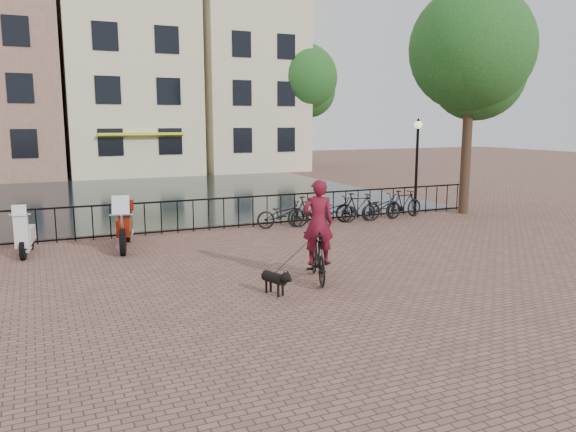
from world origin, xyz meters
name	(u,v)px	position (x,y,z in m)	size (l,w,h in m)	color
ground	(352,301)	(0.00, 0.00, 0.00)	(100.00, 100.00, 0.00)	brown
canal_water	(163,195)	(0.00, 17.30, 0.00)	(20.00, 20.00, 0.00)	black
railing	(224,214)	(0.00, 8.00, 0.50)	(20.00, 0.05, 1.02)	black
canal_house_mid	(127,83)	(0.50, 30.00, 5.90)	(8.00, 9.50, 11.80)	beige
canal_house_right	(241,75)	(8.50, 30.00, 6.65)	(7.00, 9.00, 13.30)	beige
tree_near_right	(472,49)	(9.20, 7.30, 5.97)	(4.48, 4.48, 8.24)	black
tree_far_right	(303,78)	(12.00, 27.00, 6.35)	(4.76, 4.76, 8.76)	black
lamp_post	(417,151)	(7.20, 7.60, 2.38)	(0.30, 0.30, 3.45)	black
cyclist	(318,236)	(0.03, 1.51, 0.98)	(1.09, 1.96, 2.58)	black
dog	(274,281)	(-1.21, 0.99, 0.27)	(0.51, 0.84, 0.54)	black
motorcycle	(125,219)	(-3.30, 6.47, 0.81)	(1.01, 2.32, 1.61)	maroon
scooter	(25,227)	(-5.76, 6.77, 0.72)	(0.65, 1.59, 1.44)	silver
parked_bike_0	(283,214)	(1.80, 7.40, 0.45)	(0.60, 1.72, 0.90)	black
parked_bike_1	(309,211)	(2.75, 7.40, 0.50)	(0.47, 1.66, 1.00)	black
parked_bike_2	(334,210)	(3.70, 7.40, 0.45)	(0.60, 1.72, 0.90)	black
parked_bike_3	(358,207)	(4.65, 7.40, 0.50)	(0.47, 1.66, 1.00)	black
parked_bike_4	(381,207)	(5.60, 7.40, 0.45)	(0.60, 1.72, 0.90)	black
parked_bike_5	(404,204)	(6.55, 7.40, 0.50)	(0.47, 1.66, 1.00)	black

